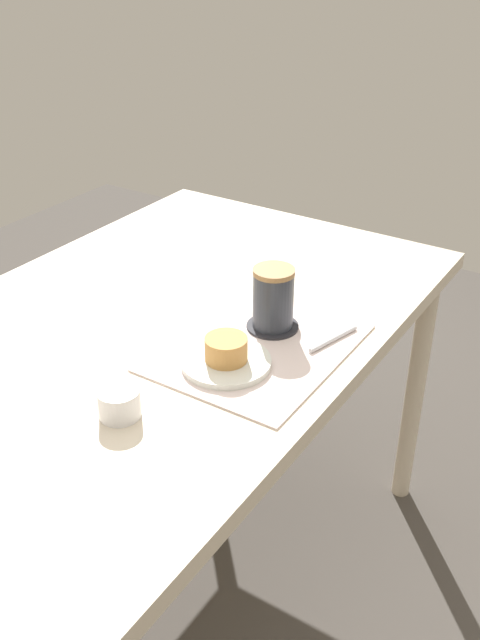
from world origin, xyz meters
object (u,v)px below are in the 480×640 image
(pastry_plate, at_px, (226,362))
(pastry, at_px, (226,349))
(sugar_bowl, at_px, (119,403))
(dining_table, at_px, (153,354))
(coffee_mug, at_px, (274,297))

(pastry_plate, xyz_separation_m, pastry, (0.00, 0.00, 0.03))
(pastry_plate, relative_size, pastry, 2.12)
(sugar_bowl, bearing_deg, dining_table, 29.48)
(dining_table, relative_size, coffee_mug, 11.03)
(dining_table, distance_m, pastry_plate, 0.24)
(pastry, relative_size, coffee_mug, 0.63)
(dining_table, bearing_deg, sugar_bowl, -150.52)
(pastry_plate, relative_size, sugar_bowl, 2.36)
(dining_table, xyz_separation_m, pastry, (-0.05, -0.22, 0.11))
(coffee_mug, xyz_separation_m, sugar_bowl, (-0.38, 0.07, -0.05))
(dining_table, xyz_separation_m, coffee_mug, (0.12, -0.22, 0.14))
(pastry, bearing_deg, sugar_bowl, 162.76)
(pastry, xyz_separation_m, sugar_bowl, (-0.21, 0.07, -0.01))
(dining_table, relative_size, sugar_bowl, 19.37)
(coffee_mug, distance_m, sugar_bowl, 0.39)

